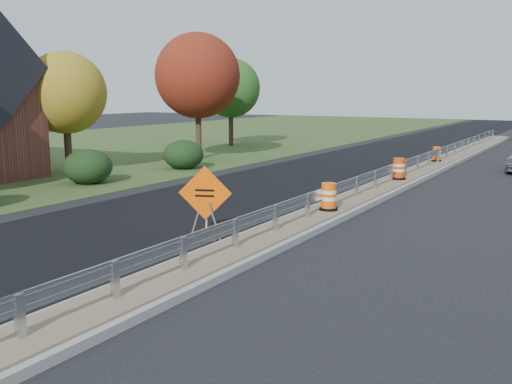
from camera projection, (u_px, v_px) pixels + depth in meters
The scene contains 14 objects.
ground at pixel (334, 212), 18.88m from camera, with size 140.00×140.00×0.00m, color black.
grass_verge_near at pixel (71, 149), 39.50m from camera, with size 30.00×120.00×0.03m, color #32471E.
milled_overlay at pixel (332, 169), 29.55m from camera, with size 7.20×120.00×0.01m, color black.
median at pixel (405, 178), 25.62m from camera, with size 1.60×55.00×0.23m.
guardrail at pixel (412, 162), 26.35m from camera, with size 0.10×46.15×0.72m.
hedge_mid at pixel (88, 167), 24.59m from camera, with size 2.09×2.09×1.52m, color black.
hedge_north at pixel (184, 154), 29.40m from camera, with size 2.09×2.09×1.52m, color black.
tree_near_yellow at pixel (65, 93), 27.51m from camera, with size 3.96×3.96×5.88m.
tree_near_red at pixel (198, 76), 33.08m from camera, with size 4.95×4.95×7.35m.
tree_near_back at pixel (231, 88), 41.47m from camera, with size 4.29×4.29×6.37m.
caution_sign at pixel (205, 221), 15.34m from camera, with size 1.35×0.61×2.00m.
barrel_median_near at pixel (329, 197), 18.08m from camera, with size 0.59×0.59×0.86m.
barrel_median_mid at pixel (399, 169), 24.47m from camera, with size 0.62×0.62×0.91m.
barrel_median_far at pixel (437, 154), 30.85m from camera, with size 0.53×0.53×0.78m.
Camera 1 is at (7.31, -17.17, 3.93)m, focal length 40.00 mm.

